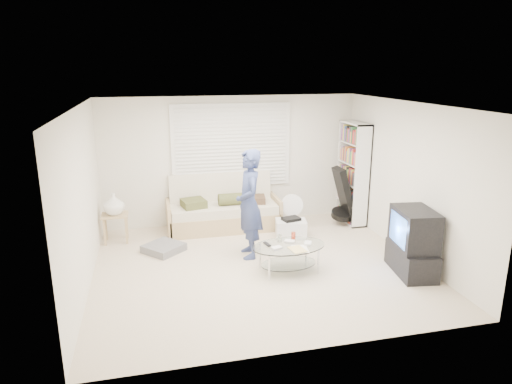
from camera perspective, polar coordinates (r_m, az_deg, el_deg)
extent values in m
plane|color=#C6B49A|center=(7.25, 0.32, -9.28)|extent=(5.00, 5.00, 0.00)
cube|color=silver|center=(8.96, -3.08, 3.95)|extent=(5.00, 0.02, 2.50)
cube|color=silver|center=(4.77, 6.78, -6.57)|extent=(5.00, 0.02, 2.50)
cube|color=silver|center=(6.70, -20.91, -1.01)|extent=(0.02, 4.50, 2.50)
cube|color=silver|center=(7.78, 18.52, 1.40)|extent=(0.02, 4.50, 2.50)
cube|color=white|center=(6.61, 0.35, 10.83)|extent=(5.00, 4.50, 0.02)
cube|color=white|center=(8.88, -3.08, 5.81)|extent=(2.32, 0.06, 1.62)
cube|color=black|center=(8.87, -3.06, 5.80)|extent=(2.20, 0.01, 1.50)
cube|color=silver|center=(8.84, -3.03, 5.77)|extent=(2.16, 0.04, 1.50)
cube|color=silver|center=(8.86, -3.05, 5.79)|extent=(2.32, 0.08, 1.62)
cube|color=tan|center=(8.81, -4.06, -3.59)|extent=(2.07, 0.83, 0.33)
cube|color=beige|center=(8.71, -4.07, -2.08)|extent=(1.99, 0.77, 0.17)
cube|color=beige|center=(8.96, -4.48, 0.47)|extent=(1.99, 0.23, 0.63)
cube|color=tan|center=(8.67, -10.84, -3.27)|extent=(0.06, 0.83, 0.58)
cube|color=tan|center=(8.98, 2.45, -2.35)|extent=(0.06, 0.83, 0.58)
cube|color=#4E4825|center=(8.57, -7.81, -1.40)|extent=(0.49, 0.49, 0.14)
cylinder|color=#4E4825|center=(8.62, -3.01, -0.89)|extent=(0.52, 0.23, 0.23)
cube|color=#3F2E1F|center=(8.79, -0.09, -0.91)|extent=(0.43, 0.43, 0.12)
cube|color=slate|center=(7.93, -11.46, -6.86)|extent=(0.79, 0.79, 0.13)
cube|color=tan|center=(8.42, -17.24, -2.78)|extent=(0.45, 0.36, 0.04)
cube|color=tan|center=(8.38, -18.40, -4.79)|extent=(0.04, 0.04, 0.49)
cube|color=tan|center=(8.35, -15.91, -4.65)|extent=(0.04, 0.04, 0.49)
cube|color=tan|center=(8.64, -18.26, -4.18)|extent=(0.04, 0.04, 0.49)
cube|color=tan|center=(8.61, -15.85, -4.04)|extent=(0.04, 0.04, 0.49)
imported|color=white|center=(8.36, -17.35, -1.42)|extent=(0.37, 0.37, 0.38)
cube|color=white|center=(9.19, 12.05, 2.32)|extent=(0.32, 0.84, 2.00)
cube|color=black|center=(9.06, 11.04, -0.44)|extent=(0.45, 0.41, 1.13)
cylinder|color=black|center=(9.15, 10.67, -2.74)|extent=(0.41, 0.43, 0.22)
cylinder|color=white|center=(8.85, 4.38, -4.53)|extent=(0.28, 0.28, 0.03)
cylinder|color=white|center=(8.79, 4.40, -3.43)|extent=(0.04, 0.04, 0.36)
cylinder|color=white|center=(8.70, 4.44, -1.59)|extent=(0.43, 0.17, 0.42)
cylinder|color=white|center=(8.70, 4.44, -1.59)|extent=(0.11, 0.08, 0.11)
cube|color=white|center=(8.38, 4.39, -4.62)|extent=(0.61, 0.49, 0.33)
cube|color=black|center=(8.31, 4.41, -3.38)|extent=(0.35, 0.28, 0.05)
cube|color=black|center=(7.35, 18.86, -8.05)|extent=(0.62, 0.98, 0.41)
cube|color=black|center=(7.17, 19.20, -4.37)|extent=(0.61, 0.83, 0.59)
cube|color=#5B9FFF|center=(7.08, 17.39, -4.48)|extent=(0.10, 0.59, 0.45)
ellipsoid|color=silver|center=(6.95, 4.14, -6.75)|extent=(1.18, 0.80, 0.02)
ellipsoid|color=silver|center=(7.06, 4.09, -8.91)|extent=(0.90, 0.61, 0.01)
cylinder|color=silver|center=(6.72, 1.68, -9.54)|extent=(0.03, 0.03, 0.39)
cylinder|color=silver|center=(6.99, 7.81, -8.64)|extent=(0.03, 0.03, 0.39)
cylinder|color=silver|center=(7.11, 0.47, -8.08)|extent=(0.03, 0.03, 0.39)
cylinder|color=silver|center=(7.37, 6.31, -7.30)|extent=(0.03, 0.03, 0.39)
cube|color=white|center=(6.79, 2.61, -7.01)|extent=(0.18, 0.15, 0.04)
cube|color=white|center=(7.05, 4.23, -6.19)|extent=(0.18, 0.16, 0.04)
cube|color=white|center=(7.00, 6.50, -6.40)|extent=(0.16, 0.18, 0.04)
cylinder|color=silver|center=(7.06, 2.97, -5.81)|extent=(0.07, 0.07, 0.11)
cylinder|color=#D24C32|center=(7.16, 4.70, -5.50)|extent=(0.07, 0.07, 0.12)
cube|color=black|center=(6.95, 1.39, -6.53)|extent=(0.09, 0.18, 0.02)
cube|color=white|center=(6.82, 5.52, -7.09)|extent=(0.27, 0.34, 0.01)
cube|color=#DABE6F|center=(6.78, 5.19, -7.15)|extent=(0.25, 0.31, 0.01)
imported|color=navy|center=(7.34, -0.87, -1.52)|extent=(0.44, 0.66, 1.78)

